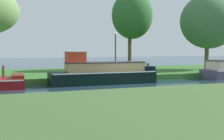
{
  "coord_description": "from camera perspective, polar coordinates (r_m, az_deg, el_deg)",
  "views": [
    {
      "loc": [
        -7.58,
        -17.15,
        2.32
      ],
      "look_at": [
        -0.61,
        1.2,
        0.9
      ],
      "focal_mm": 47.32,
      "sensor_mm": 36.0,
      "label": 1
    }
  ],
  "objects": [
    {
      "name": "mooring_post_near",
      "position": [
        19.59,
        -20.24,
        -0.46
      ],
      "size": [
        0.15,
        0.15,
        0.87
      ],
      "primitive_type": "cylinder",
      "color": "#4D3F25",
      "rests_on": "riverbank_far"
    },
    {
      "name": "willow_tree_right",
      "position": [
        28.96,
        18.22,
        8.86
      ],
      "size": [
        5.56,
        4.44,
        6.91
      ],
      "color": "brown",
      "rests_on": "riverbank_far"
    },
    {
      "name": "black_barge",
      "position": [
        19.48,
        -1.73,
        -0.58
      ],
      "size": [
        7.06,
        1.7,
        2.17
      ],
      "color": "black",
      "rests_on": "ground_plane"
    },
    {
      "name": "mooring_post_far",
      "position": [
        22.12,
        6.97,
        0.22
      ],
      "size": [
        0.19,
        0.19,
        0.84
      ],
      "primitive_type": "cylinder",
      "color": "brown",
      "rests_on": "riverbank_far"
    },
    {
      "name": "ground_plane",
      "position": [
        18.89,
        3.03,
        -2.92
      ],
      "size": [
        120.0,
        120.0,
        0.0
      ],
      "primitive_type": "plane",
      "color": "#1F3646"
    },
    {
      "name": "willow_tree_centre",
      "position": [
        27.91,
        3.92,
        10.44
      ],
      "size": [
        3.86,
        3.51,
        7.2
      ],
      "color": "brown",
      "rests_on": "riverbank_far"
    },
    {
      "name": "lamp_post",
      "position": [
        22.36,
        0.68,
        4.26
      ],
      "size": [
        0.24,
        0.24,
        3.16
      ],
      "color": "#333338",
      "rests_on": "riverbank_far"
    },
    {
      "name": "riverbank_far",
      "position": [
        25.4,
        -3.35,
        -0.65
      ],
      "size": [
        72.0,
        10.0,
        0.4
      ],
      "primitive_type": "cube",
      "color": "#336928",
      "rests_on": "ground_plane"
    }
  ]
}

